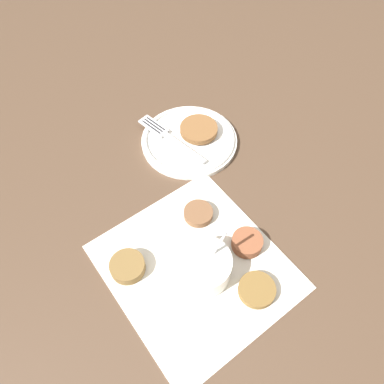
{
  "coord_description": "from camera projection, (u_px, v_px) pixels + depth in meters",
  "views": [
    {
      "loc": [
        -0.21,
        0.2,
        0.63
      ],
      "look_at": [
        0.1,
        -0.09,
        0.02
      ],
      "focal_mm": 35.0,
      "sensor_mm": 36.0,
      "label": 1
    }
  ],
  "objects": [
    {
      "name": "ground_plane",
      "position": [
        195.0,
        259.0,
        0.68
      ],
      "size": [
        4.0,
        4.0,
        0.0
      ],
      "primitive_type": "plane",
      "color": "#4C3828"
    },
    {
      "name": "fritter_3",
      "position": [
        247.0,
        243.0,
        0.69
      ],
      "size": [
        0.06,
        0.06,
        0.02
      ],
      "color": "brown",
      "rests_on": "napkin"
    },
    {
      "name": "fritter_on_plate",
      "position": [
        199.0,
        129.0,
        0.84
      ],
      "size": [
        0.08,
        0.08,
        0.01
      ],
      "color": "brown",
      "rests_on": "serving_plate"
    },
    {
      "name": "fritter_0",
      "position": [
        198.0,
        213.0,
        0.73
      ],
      "size": [
        0.06,
        0.06,
        0.01
      ],
      "color": "brown",
      "rests_on": "napkin"
    },
    {
      "name": "fork",
      "position": [
        165.0,
        134.0,
        0.84
      ],
      "size": [
        0.19,
        0.04,
        0.0
      ],
      "color": "silver",
      "rests_on": "serving_plate"
    },
    {
      "name": "napkin",
      "position": [
        195.0,
        266.0,
        0.67
      ],
      "size": [
        0.34,
        0.32,
        0.0
      ],
      "color": "silver",
      "rests_on": "ground_plane"
    },
    {
      "name": "sauce_bowl",
      "position": [
        203.0,
        267.0,
        0.65
      ],
      "size": [
        0.11,
        0.1,
        0.1
      ],
      "color": "white",
      "rests_on": "napkin"
    },
    {
      "name": "fritter_2",
      "position": [
        257.0,
        290.0,
        0.64
      ],
      "size": [
        0.06,
        0.06,
        0.01
      ],
      "color": "brown",
      "rests_on": "napkin"
    },
    {
      "name": "fritter_1",
      "position": [
        128.0,
        266.0,
        0.66
      ],
      "size": [
        0.06,
        0.06,
        0.02
      ],
      "color": "brown",
      "rests_on": "napkin"
    },
    {
      "name": "serving_plate",
      "position": [
        189.0,
        140.0,
        0.84
      ],
      "size": [
        0.21,
        0.21,
        0.02
      ],
      "color": "white",
      "rests_on": "ground_plane"
    }
  ]
}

